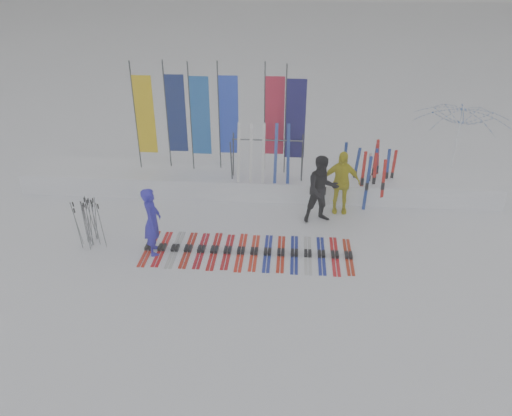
# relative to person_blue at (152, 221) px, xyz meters

# --- Properties ---
(ground) EXTENTS (120.00, 120.00, 0.00)m
(ground) POSITION_rel_person_blue_xyz_m (2.22, -1.01, -0.86)
(ground) COLOR white
(ground) RESTS_ON ground
(snow_bank) EXTENTS (14.00, 1.60, 0.60)m
(snow_bank) POSITION_rel_person_blue_xyz_m (2.22, 3.59, -0.56)
(snow_bank) COLOR white
(snow_bank) RESTS_ON ground
(person_blue) EXTENTS (0.49, 0.68, 1.71)m
(person_blue) POSITION_rel_person_blue_xyz_m (0.00, 0.00, 0.00)
(person_blue) COLOR #251FB7
(person_blue) RESTS_ON ground
(person_black) EXTENTS (1.07, 0.93, 1.86)m
(person_black) POSITION_rel_person_blue_xyz_m (4.06, 1.87, 0.07)
(person_black) COLOR black
(person_black) RESTS_ON ground
(person_yellow) EXTENTS (1.06, 0.46, 1.79)m
(person_yellow) POSITION_rel_person_blue_xyz_m (4.59, 2.46, 0.04)
(person_yellow) COLOR #CFC60D
(person_yellow) RESTS_ON ground
(tent_canopy) EXTENTS (3.26, 3.30, 2.59)m
(tent_canopy) POSITION_rel_person_blue_xyz_m (8.12, 4.36, 0.44)
(tent_canopy) COLOR white
(tent_canopy) RESTS_ON ground
(ski_row) EXTENTS (5.05, 1.70, 0.07)m
(ski_row) POSITION_rel_person_blue_xyz_m (2.25, 0.14, -0.82)
(ski_row) COLOR red
(ski_row) RESTS_ON ground
(pole_cluster) EXTENTS (0.74, 0.69, 1.25)m
(pole_cluster) POSITION_rel_person_blue_xyz_m (-1.67, 0.25, -0.26)
(pole_cluster) COLOR #595B60
(pole_cluster) RESTS_ON ground
(feather_flags) EXTENTS (4.95, 0.28, 3.20)m
(feather_flags) POSITION_rel_person_blue_xyz_m (1.09, 3.79, 1.39)
(feather_flags) COLOR #383A3F
(feather_flags) RESTS_ON ground
(ski_rack) EXTENTS (2.04, 0.80, 1.23)m
(ski_rack) POSITION_rel_person_blue_xyz_m (2.53, 3.19, 0.53)
(ski_rack) COLOR #383A3F
(ski_rack) RESTS_ON ground
(upright_skis) EXTENTS (1.46, 1.23, 1.67)m
(upright_skis) POSITION_rel_person_blue_xyz_m (5.54, 3.29, -0.08)
(upright_skis) COLOR red
(upright_skis) RESTS_ON ground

